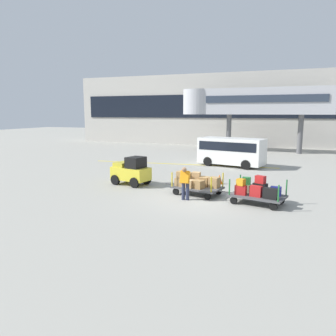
{
  "coord_description": "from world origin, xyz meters",
  "views": [
    {
      "loc": [
        4.06,
        -14.5,
        3.98
      ],
      "look_at": [
        -2.3,
        2.26,
        0.95
      ],
      "focal_mm": 35.18,
      "sensor_mm": 36.0,
      "label": 1
    }
  ],
  "objects_px": {
    "baggage_tug": "(131,171)",
    "baggage_handler": "(185,182)",
    "safety_cone_near": "(219,179)",
    "baggage_cart_middle": "(257,191)",
    "baggage_cart_lead": "(196,183)",
    "shuttle_van": "(231,150)"
  },
  "relations": [
    {
      "from": "baggage_tug",
      "to": "baggage_handler",
      "type": "relative_size",
      "value": 1.47
    },
    {
      "from": "baggage_cart_middle",
      "to": "baggage_cart_lead",
      "type": "bearing_deg",
      "value": 167.15
    },
    {
      "from": "baggage_tug",
      "to": "baggage_cart_lead",
      "type": "height_order",
      "value": "baggage_tug"
    },
    {
      "from": "baggage_cart_lead",
      "to": "safety_cone_near",
      "type": "bearing_deg",
      "value": 77.8
    },
    {
      "from": "baggage_tug",
      "to": "baggage_cart_middle",
      "type": "relative_size",
      "value": 0.74
    },
    {
      "from": "baggage_tug",
      "to": "safety_cone_near",
      "type": "xyz_separation_m",
      "value": [
        4.57,
        1.91,
        -0.48
      ]
    },
    {
      "from": "baggage_tug",
      "to": "safety_cone_near",
      "type": "distance_m",
      "value": 4.97
    },
    {
      "from": "shuttle_van",
      "to": "baggage_tug",
      "type": "bearing_deg",
      "value": -115.58
    },
    {
      "from": "baggage_tug",
      "to": "baggage_cart_lead",
      "type": "xyz_separation_m",
      "value": [
        3.97,
        -0.86,
        -0.19
      ]
    },
    {
      "from": "baggage_tug",
      "to": "baggage_handler",
      "type": "height_order",
      "value": "baggage_tug"
    },
    {
      "from": "baggage_cart_middle",
      "to": "safety_cone_near",
      "type": "bearing_deg",
      "value": 124.82
    },
    {
      "from": "baggage_cart_lead",
      "to": "baggage_cart_middle",
      "type": "distance_m",
      "value": 3.08
    },
    {
      "from": "baggage_cart_lead",
      "to": "baggage_cart_middle",
      "type": "bearing_deg",
      "value": -12.85
    },
    {
      "from": "baggage_cart_middle",
      "to": "baggage_handler",
      "type": "height_order",
      "value": "baggage_handler"
    },
    {
      "from": "baggage_cart_lead",
      "to": "shuttle_van",
      "type": "bearing_deg",
      "value": 89.53
    },
    {
      "from": "baggage_cart_middle",
      "to": "safety_cone_near",
      "type": "distance_m",
      "value": 4.22
    },
    {
      "from": "baggage_handler",
      "to": "shuttle_van",
      "type": "distance_m",
      "value": 10.57
    },
    {
      "from": "baggage_tug",
      "to": "baggage_handler",
      "type": "xyz_separation_m",
      "value": [
        3.82,
        -2.1,
        0.11
      ]
    },
    {
      "from": "baggage_cart_lead",
      "to": "safety_cone_near",
      "type": "distance_m",
      "value": 2.85
    },
    {
      "from": "baggage_handler",
      "to": "baggage_tug",
      "type": "bearing_deg",
      "value": 151.14
    },
    {
      "from": "baggage_cart_lead",
      "to": "baggage_cart_middle",
      "type": "relative_size",
      "value": 1.0
    },
    {
      "from": "shuttle_van",
      "to": "safety_cone_near",
      "type": "height_order",
      "value": "shuttle_van"
    }
  ]
}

